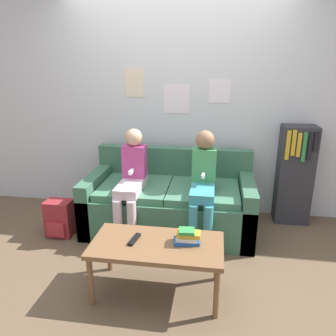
% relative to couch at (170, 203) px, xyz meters
% --- Properties ---
extents(ground_plane, '(10.00, 10.00, 0.00)m').
position_rel_couch_xyz_m(ground_plane, '(0.00, -0.56, -0.29)').
color(ground_plane, brown).
extents(wall_back, '(8.00, 0.06, 2.60)m').
position_rel_couch_xyz_m(wall_back, '(-0.00, 0.55, 1.01)').
color(wall_back, silver).
rests_on(wall_back, ground_plane).
extents(couch, '(1.77, 0.90, 0.82)m').
position_rel_couch_xyz_m(couch, '(0.00, 0.00, 0.00)').
color(couch, '#38664C').
rests_on(couch, ground_plane).
extents(coffee_table, '(1.01, 0.52, 0.44)m').
position_rel_couch_xyz_m(coffee_table, '(0.06, -1.09, 0.10)').
color(coffee_table, brown).
rests_on(coffee_table, ground_plane).
extents(person_left, '(0.24, 0.60, 1.11)m').
position_rel_couch_xyz_m(person_left, '(-0.36, -0.21, 0.34)').
color(person_left, silver).
rests_on(person_left, ground_plane).
extents(person_right, '(0.24, 0.60, 1.11)m').
position_rel_couch_xyz_m(person_right, '(0.36, -0.20, 0.35)').
color(person_right, teal).
rests_on(person_right, ground_plane).
extents(tv_remote, '(0.07, 0.17, 0.02)m').
position_rel_couch_xyz_m(tv_remote, '(-0.12, -1.08, 0.16)').
color(tv_remote, black).
rests_on(tv_remote, coffee_table).
extents(book_stack, '(0.21, 0.15, 0.12)m').
position_rel_couch_xyz_m(book_stack, '(0.29, -1.05, 0.20)').
color(book_stack, '#23519E').
rests_on(book_stack, coffee_table).
extents(bookshelf, '(0.37, 0.28, 1.11)m').
position_rel_couch_xyz_m(bookshelf, '(1.35, 0.36, 0.27)').
color(bookshelf, '#2D2D33').
rests_on(bookshelf, ground_plane).
extents(backpack, '(0.27, 0.22, 0.39)m').
position_rel_couch_xyz_m(backpack, '(-1.12, -0.36, -0.10)').
color(backpack, maroon).
rests_on(backpack, ground_plane).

